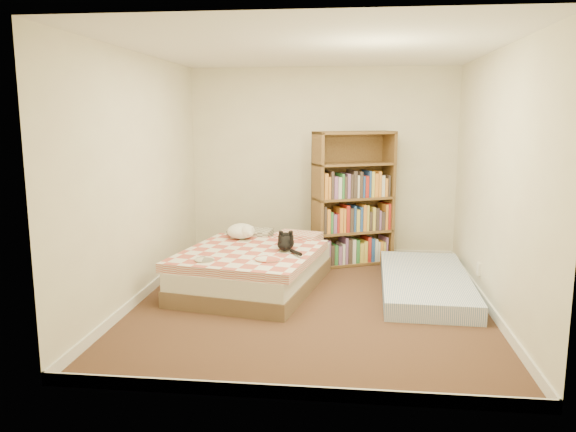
# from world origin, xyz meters

# --- Properties ---
(room) EXTENTS (3.51, 4.01, 2.51)m
(room) POSITION_xyz_m (0.00, 0.00, 1.20)
(room) COLOR #41291C
(room) RESTS_ON ground
(bed) EXTENTS (1.64, 2.08, 0.50)m
(bed) POSITION_xyz_m (-0.66, 0.47, 0.23)
(bed) COLOR brown
(bed) RESTS_ON room
(bookshelf) EXTENTS (1.15, 0.75, 1.69)m
(bookshelf) POSITION_xyz_m (0.42, 1.61, 0.60)
(bookshelf) COLOR #56331D
(bookshelf) RESTS_ON room
(floor_mattress) EXTENTS (0.98, 2.06, 0.18)m
(floor_mattress) POSITION_xyz_m (1.21, 0.53, 0.09)
(floor_mattress) COLOR #7B99CD
(floor_mattress) RESTS_ON room
(black_cat) EXTENTS (0.25, 0.68, 0.15)m
(black_cat) POSITION_xyz_m (-0.30, 0.46, 0.52)
(black_cat) COLOR black
(black_cat) RESTS_ON bed
(white_dog) EXTENTS (0.37, 0.39, 0.18)m
(white_dog) POSITION_xyz_m (-0.88, 0.90, 0.54)
(white_dog) COLOR white
(white_dog) RESTS_ON bed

